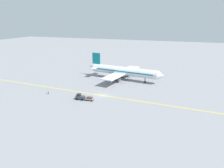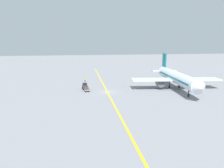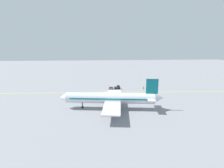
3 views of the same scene
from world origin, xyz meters
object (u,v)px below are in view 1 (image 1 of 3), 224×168
object	(u,v)px
airplane_at_gate	(123,71)
baggage_tug_dark	(80,97)
traffic_cone_mid_apron	(108,87)
traffic_cone_near_nose	(82,93)
baggage_cart_trailing	(90,98)
ground_crew_worker	(48,91)

from	to	relation	value
airplane_at_gate	baggage_tug_dark	world-z (taller)	airplane_at_gate
traffic_cone_mid_apron	traffic_cone_near_nose	bearing A→B (deg)	-32.86
baggage_cart_trailing	traffic_cone_near_nose	size ratio (longest dim) A/B	4.87
traffic_cone_near_nose	traffic_cone_mid_apron	bearing A→B (deg)	147.14
airplane_at_gate	ground_crew_worker	bearing A→B (deg)	-34.68
baggage_cart_trailing	traffic_cone_mid_apron	size ratio (longest dim) A/B	4.87
baggage_tug_dark	traffic_cone_mid_apron	world-z (taller)	baggage_tug_dark
baggage_cart_trailing	traffic_cone_mid_apron	world-z (taller)	baggage_cart_trailing
baggage_tug_dark	baggage_cart_trailing	world-z (taller)	baggage_tug_dark
traffic_cone_near_nose	airplane_at_gate	bearing A→B (deg)	160.52
baggage_tug_dark	traffic_cone_near_nose	xyz separation A→B (m)	(-5.46, -2.39, -0.63)
ground_crew_worker	traffic_cone_near_nose	size ratio (longest dim) A/B	3.05
ground_crew_worker	traffic_cone_mid_apron	xyz separation A→B (m)	(-14.12, 17.00, -0.63)
ground_crew_worker	traffic_cone_mid_apron	world-z (taller)	ground_crew_worker
ground_crew_worker	traffic_cone_near_nose	distance (m)	11.64
ground_crew_worker	traffic_cone_near_nose	xyz separation A→B (m)	(-4.44, 10.74, -0.63)
airplane_at_gate	ground_crew_worker	world-z (taller)	airplane_at_gate
airplane_at_gate	traffic_cone_mid_apron	xyz separation A→B (m)	(13.01, -1.77, -3.43)
airplane_at_gate	baggage_tug_dark	distance (m)	28.85
traffic_cone_near_nose	baggage_cart_trailing	bearing A→B (deg)	47.22
airplane_at_gate	baggage_tug_dark	xyz separation A→B (m)	(28.15, -5.64, -2.81)
baggage_tug_dark	traffic_cone_mid_apron	distance (m)	15.64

